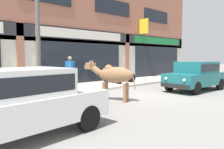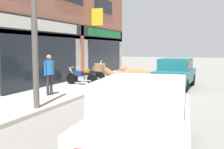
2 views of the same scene
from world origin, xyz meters
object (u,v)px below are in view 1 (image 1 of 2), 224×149
motorcycle_0 (112,77)px  pedestrian (70,69)px  car_0 (196,74)px  car_1 (23,99)px  cow (113,75)px  utility_pole (38,29)px  motorcycle_1 (123,76)px

motorcycle_0 → pedestrian: bearing=-176.2°
car_0 → car_1: size_ratio=0.99×
cow → pedestrian: bearing=87.5°
car_0 → utility_pole: size_ratio=0.69×
car_1 → motorcycle_1: 9.68m
cow → car_0: size_ratio=0.55×
car_1 → utility_pole: utility_pole is taller
pedestrian → cow: bearing=-92.5°
car_0 → motorcycle_1: car_0 is taller
car_1 → utility_pole: bearing=61.6°
cow → motorcycle_0: (3.20, 3.52, -0.49)m
motorcycle_0 → utility_pole: utility_pole is taller
car_1 → car_0: bearing=4.0°
car_0 → motorcycle_0: 4.75m
utility_pole → motorcycle_0: bearing=12.4°
car_0 → motorcycle_1: bearing=98.6°
motorcycle_0 → cow: bearing=-132.3°
motorcycle_0 → pedestrian: (-3.06, -0.20, 0.60)m
utility_pole → car_0: bearing=-26.2°
car_0 → pedestrian: pedestrian is taller
car_1 → pedestrian: bearing=49.4°
motorcycle_0 → car_1: bearing=-144.9°
car_0 → motorcycle_0: bearing=110.6°
cow → motorcycle_0: 4.79m
cow → utility_pole: size_ratio=0.37×
utility_pole → motorcycle_1: bearing=11.1°
motorcycle_1 → pedestrian: size_ratio=1.12×
car_0 → pedestrian: 6.35m
utility_pole → car_1: bearing=-118.4°
pedestrian → utility_pole: size_ratio=0.30×
motorcycle_1 → car_0: bearing=-81.4°
pedestrian → car_1: bearing=-130.6°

